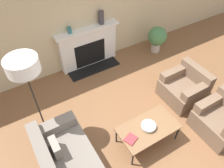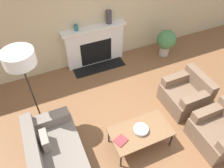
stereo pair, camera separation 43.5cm
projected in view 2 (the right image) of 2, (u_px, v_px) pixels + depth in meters
ground_plane at (145, 135)px, 4.46m from camera, size 18.00×18.00×0.00m
wall_back at (94, 10)px, 5.23m from camera, size 18.00×0.06×2.90m
fireplace at (95, 46)px, 5.76m from camera, size 1.68×0.59×1.10m
armchair_near at (220, 131)px, 4.16m from camera, size 0.83×0.86×0.78m
armchair_far at (186, 95)px, 4.83m from camera, size 0.83×0.86×0.78m
coffee_table at (141, 132)px, 4.03m from camera, size 1.14×0.63×0.44m
bowl at (141, 129)px, 3.98m from camera, size 0.28×0.28×0.07m
book at (121, 140)px, 3.86m from camera, size 0.26×0.24×0.02m
floor_lamp at (21, 63)px, 3.48m from camera, size 0.52×0.52×1.89m
mantel_vase_left at (76, 28)px, 5.19m from camera, size 0.10×0.10×0.15m
mantel_vase_center_left at (109, 17)px, 5.37m from camera, size 0.14×0.14×0.33m
potted_plant at (166, 41)px, 6.05m from camera, size 0.53×0.53×0.77m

